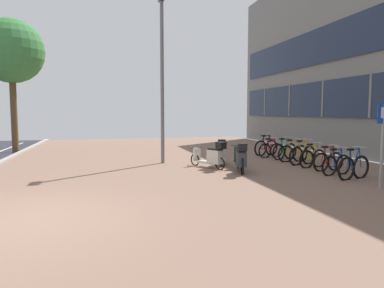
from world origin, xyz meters
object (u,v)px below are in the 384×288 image
Objects in this scene: scooter_mid at (212,156)px; lamp_post at (162,73)px; bicycle_rack_03 at (313,158)px; bicycle_rack_05 at (293,153)px; scooter_far at (221,153)px; bicycle_rack_08 at (266,148)px; street_tree at (11,52)px; bicycle_rack_01 at (336,165)px; bicycle_rack_04 at (303,155)px; bicycle_rack_07 at (271,150)px; scooter_near at (241,158)px; bicycle_rack_02 at (328,161)px; bicycle_rack_06 at (285,151)px; bicycle_rack_00 at (354,167)px; parking_sign at (383,136)px.

lamp_post reaches higher than scooter_mid.
lamp_post reaches higher than bicycle_rack_03.
scooter_far reaches higher than bicycle_rack_05.
bicycle_rack_08 is 13.28m from street_tree.
bicycle_rack_04 reaches higher than bicycle_rack_01.
bicycle_rack_07 is at bearing 5.88° from lamp_post.
scooter_near is (-2.91, -0.29, 0.13)m from bicycle_rack_03.
bicycle_rack_02 is at bearing -35.23° from scooter_far.
bicycle_rack_02 is 0.92× the size of bicycle_rack_04.
street_tree is (-11.55, 9.60, 4.65)m from bicycle_rack_01.
bicycle_rack_07 is (-0.27, 0.75, -0.02)m from bicycle_rack_06.
bicycle_rack_06 is (0.00, 2.99, 0.02)m from bicycle_rack_02.
bicycle_rack_00 is 0.21× the size of street_tree.
bicycle_rack_00 is 5.98m from bicycle_rack_08.
scooter_mid is (-3.70, -1.49, 0.09)m from bicycle_rack_06.
bicycle_rack_08 reaches higher than bicycle_rack_06.
street_tree reaches higher than bicycle_rack_04.
bicycle_rack_02 is at bearing -88.39° from bicycle_rack_08.
street_tree reaches higher than bicycle_rack_05.
bicycle_rack_01 is at bearing -39.74° from street_tree.
scooter_far reaches higher than scooter_mid.
lamp_post is 0.97× the size of street_tree.
bicycle_rack_04 is at bearing -92.12° from bicycle_rack_05.
bicycle_rack_03 is 0.19× the size of street_tree.
street_tree is (-6.59, 5.63, 1.45)m from lamp_post.
lamp_post is at bearing 136.64° from bicycle_rack_00.
scooter_mid is at bearing 157.88° from bicycle_rack_02.
bicycle_rack_05 is (0.16, 3.74, -0.01)m from bicycle_rack_00.
scooter_near is at bearing -160.67° from bicycle_rack_04.
lamp_post is (-5.19, 3.23, 3.20)m from bicycle_rack_02.
bicycle_rack_02 is at bearing -85.87° from bicycle_rack_07.
bicycle_rack_06 is 0.21× the size of street_tree.
bicycle_rack_05 is at bearing -87.74° from bicycle_rack_08.
scooter_mid is at bearing -130.47° from scooter_far.
scooter_far is (-2.99, 1.44, 0.13)m from bicycle_rack_03.
bicycle_rack_01 is 7.12m from lamp_post.
bicycle_rack_01 is 0.78m from bicycle_rack_02.
bicycle_rack_01 is at bearing -93.65° from bicycle_rack_06.
bicycle_rack_02 is 0.70× the size of scooter_near.
bicycle_rack_08 is at bearing 91.16° from bicycle_rack_04.
bicycle_rack_04 is at bearing -92.63° from bicycle_rack_06.
bicycle_rack_05 is 1.09× the size of bicycle_rack_07.
scooter_near is at bearing -87.27° from scooter_far.
bicycle_rack_07 is at bearing 110.07° from bicycle_rack_06.
parking_sign reaches higher than scooter_mid.
scooter_mid reaches higher than bicycle_rack_05.
bicycle_rack_00 is 0.75m from bicycle_rack_01.
bicycle_rack_00 is 3.74m from bicycle_rack_05.
scooter_mid is (-3.63, 0.01, 0.08)m from bicycle_rack_04.
bicycle_rack_05 is 0.86× the size of scooter_mid.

